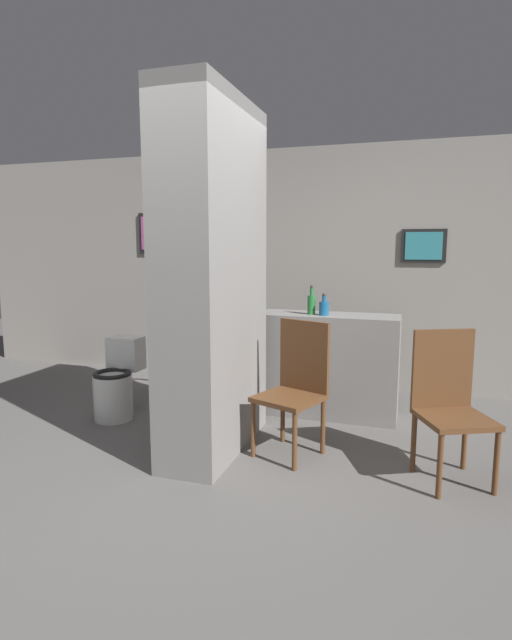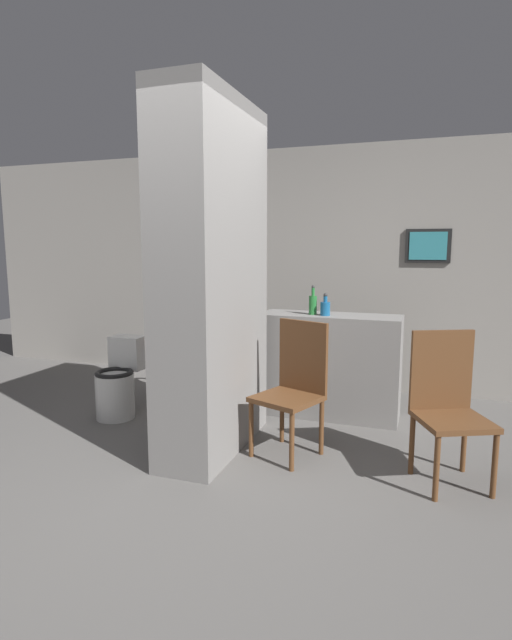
# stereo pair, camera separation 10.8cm
# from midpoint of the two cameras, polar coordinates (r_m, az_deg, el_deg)

# --- Properties ---
(ground_plane) EXTENTS (14.00, 14.00, 0.00)m
(ground_plane) POSITION_cam_midpoint_polar(r_m,az_deg,el_deg) (3.54, -8.09, -17.62)
(ground_plane) COLOR #5B5956
(wall_back) EXTENTS (8.00, 0.09, 2.60)m
(wall_back) POSITION_cam_midpoint_polar(r_m,az_deg,el_deg) (5.65, 3.99, 5.94)
(wall_back) COLOR gray
(wall_back) RESTS_ON ground_plane
(pillar_center) EXTENTS (0.48, 1.22, 2.60)m
(pillar_center) POSITION_cam_midpoint_polar(r_m,az_deg,el_deg) (3.74, -4.12, 4.62)
(pillar_center) COLOR gray
(pillar_center) RESTS_ON ground_plane
(counter_shelf) EXTENTS (1.26, 0.44, 0.94)m
(counter_shelf) POSITION_cam_midpoint_polar(r_m,az_deg,el_deg) (4.63, 9.04, -5.14)
(counter_shelf) COLOR gray
(counter_shelf) RESTS_ON ground_plane
(toilet) EXTENTS (0.35, 0.51, 0.71)m
(toilet) POSITION_cam_midpoint_polar(r_m,az_deg,el_deg) (4.74, -14.80, -6.95)
(toilet) COLOR white
(toilet) RESTS_ON ground_plane
(chair_near_pillar) EXTENTS (0.55, 0.55, 1.00)m
(chair_near_pillar) POSITION_cam_midpoint_polar(r_m,az_deg,el_deg) (3.76, 5.19, -7.25)
(chair_near_pillar) COLOR brown
(chair_near_pillar) RESTS_ON ground_plane
(chair_by_doorway) EXTENTS (0.57, 0.57, 1.00)m
(chair_by_doorway) POSITION_cam_midpoint_polar(r_m,az_deg,el_deg) (3.57, 21.87, -8.73)
(chair_by_doorway) COLOR brown
(chair_by_doorway) RESTS_ON ground_plane
(bicycle) EXTENTS (1.71, 0.42, 0.66)m
(bicycle) POSITION_cam_midpoint_polar(r_m,az_deg,el_deg) (5.19, -2.39, -5.23)
(bicycle) COLOR black
(bicycle) RESTS_ON ground_plane
(bottle_tall) EXTENTS (0.07, 0.07, 0.27)m
(bottle_tall) POSITION_cam_midpoint_polar(r_m,az_deg,el_deg) (4.52, 7.20, 1.84)
(bottle_tall) COLOR #267233
(bottle_tall) RESTS_ON counter_shelf
(bottle_short) EXTENTS (0.09, 0.09, 0.20)m
(bottle_short) POSITION_cam_midpoint_polar(r_m,az_deg,el_deg) (4.47, 8.61, 1.41)
(bottle_short) COLOR #19598C
(bottle_short) RESTS_ON counter_shelf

